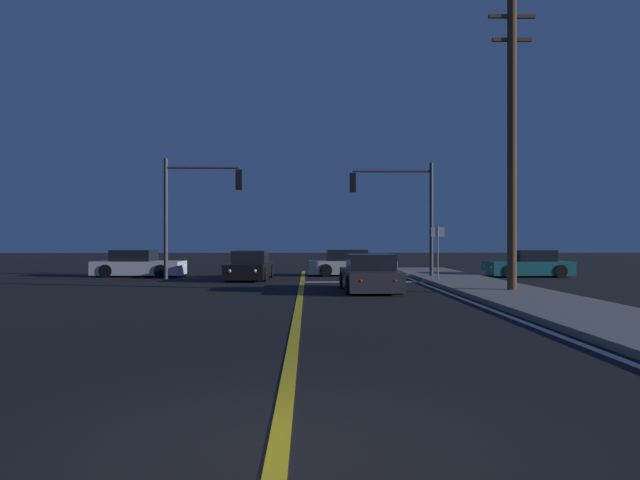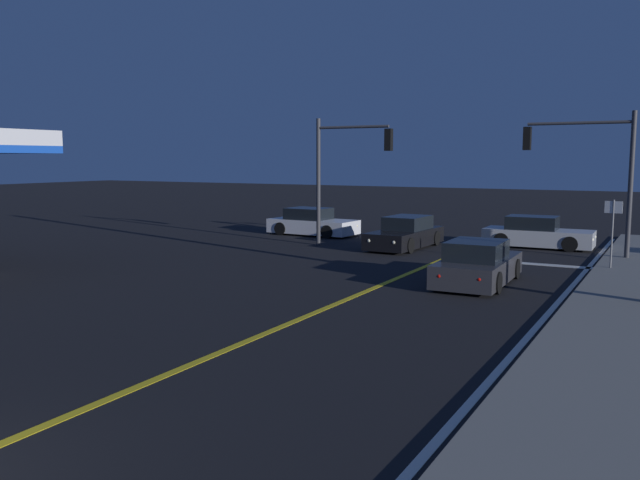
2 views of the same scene
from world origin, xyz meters
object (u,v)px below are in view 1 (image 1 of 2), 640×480
object	(u,v)px
car_lead_oncoming_silver	(351,264)
traffic_signal_near_right	(401,201)
car_following_oncoming_white	(138,265)
utility_pole_right	(512,141)
car_parked_curb_charcoal	(370,275)
traffic_signal_far_left	(194,200)
car_distant_tail_black	(250,267)
street_sign_corner	(438,245)
car_mid_block_teal	(529,265)

from	to	relation	value
car_lead_oncoming_silver	traffic_signal_near_right	distance (m)	4.53
car_following_oncoming_white	traffic_signal_near_right	size ratio (longest dim) A/B	0.81
utility_pole_right	car_parked_curb_charcoal	bearing A→B (deg)	166.93
traffic_signal_far_left	utility_pole_right	bearing A→B (deg)	-29.01
car_distant_tail_black	utility_pole_right	xyz separation A→B (m)	(9.69, -7.75, 4.63)
car_parked_curb_charcoal	street_sign_corner	world-z (taller)	street_sign_corner
car_lead_oncoming_silver	traffic_signal_near_right	xyz separation A→B (m)	(2.24, -2.41, 3.11)
car_mid_block_teal	traffic_signal_far_left	bearing A→B (deg)	96.66
car_following_oncoming_white	car_lead_oncoming_silver	size ratio (longest dim) A/B	0.99
traffic_signal_near_right	street_sign_corner	bearing A→B (deg)	112.30
street_sign_corner	car_lead_oncoming_silver	bearing A→B (deg)	123.01
car_distant_tail_black	traffic_signal_near_right	bearing A→B (deg)	-174.67
car_mid_block_teal	traffic_signal_near_right	xyz separation A→B (m)	(-6.60, -1.24, 3.11)
traffic_signal_near_right	street_sign_corner	distance (m)	3.66
car_distant_tail_black	traffic_signal_far_left	bearing A→B (deg)	25.49
utility_pole_right	street_sign_corner	distance (m)	6.56
car_distant_tail_black	car_mid_block_teal	world-z (taller)	same
car_parked_curb_charcoal	street_sign_corner	size ratio (longest dim) A/B	1.80
car_parked_curb_charcoal	utility_pole_right	bearing A→B (deg)	-14.46
car_lead_oncoming_silver	street_sign_corner	world-z (taller)	street_sign_corner
car_parked_curb_charcoal	traffic_signal_near_right	distance (m)	7.98
car_distant_tail_black	car_mid_block_teal	size ratio (longest dim) A/B	1.12
car_lead_oncoming_silver	traffic_signal_far_left	distance (m)	8.81
car_lead_oncoming_silver	utility_pole_right	world-z (taller)	utility_pole_right
car_distant_tail_black	car_mid_block_teal	xyz separation A→B (m)	(13.75, 1.60, -0.00)
car_mid_block_teal	car_distant_tail_black	bearing A→B (deg)	94.05
car_lead_oncoming_silver	traffic_signal_near_right	size ratio (longest dim) A/B	0.82
car_following_oncoming_white	traffic_signal_near_right	distance (m)	13.48
car_following_oncoming_white	street_sign_corner	xyz separation A→B (m)	(14.13, -4.66, 1.06)
traffic_signal_near_right	traffic_signal_far_left	bearing A→B (deg)	8.33
car_following_oncoming_white	street_sign_corner	bearing A→B (deg)	74.52
car_mid_block_teal	car_lead_oncoming_silver	bearing A→B (deg)	79.81
car_distant_tail_black	traffic_signal_near_right	xyz separation A→B (m)	(7.15, 0.37, 3.11)
street_sign_corner	car_parked_curb_charcoal	bearing A→B (deg)	-128.59
utility_pole_right	car_distant_tail_black	bearing A→B (deg)	141.37
car_distant_tail_black	car_parked_curb_charcoal	xyz separation A→B (m)	(4.93, -6.64, -0.00)
car_distant_tail_black	traffic_signal_far_left	size ratio (longest dim) A/B	0.86
car_following_oncoming_white	car_parked_curb_charcoal	xyz separation A→B (m)	(10.77, -8.87, -0.00)
car_lead_oncoming_silver	utility_pole_right	bearing A→B (deg)	23.32
traffic_signal_far_left	car_following_oncoming_white	bearing A→B (deg)	136.36
traffic_signal_near_right	traffic_signal_far_left	size ratio (longest dim) A/B	1.00
car_mid_block_teal	utility_pole_right	size ratio (longest dim) A/B	0.42
car_distant_tail_black	traffic_signal_far_left	xyz separation A→B (m)	(-2.42, -1.03, 3.07)
traffic_signal_near_right	utility_pole_right	world-z (taller)	utility_pole_right
car_mid_block_teal	street_sign_corner	distance (m)	6.87
car_following_oncoming_white	utility_pole_right	distance (m)	19.03
car_parked_curb_charcoal	utility_pole_right	xyz separation A→B (m)	(4.76, -1.11, 4.63)
traffic_signal_near_right	car_mid_block_teal	bearing A→B (deg)	-169.40
car_following_oncoming_white	car_lead_oncoming_silver	bearing A→B (deg)	95.71
car_lead_oncoming_silver	traffic_signal_far_left	bearing A→B (deg)	-63.63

